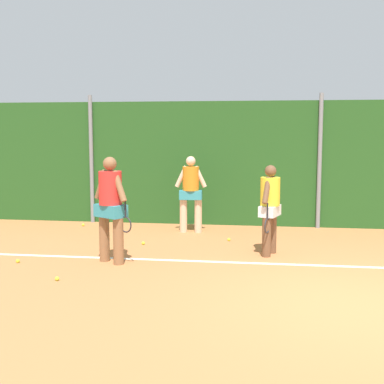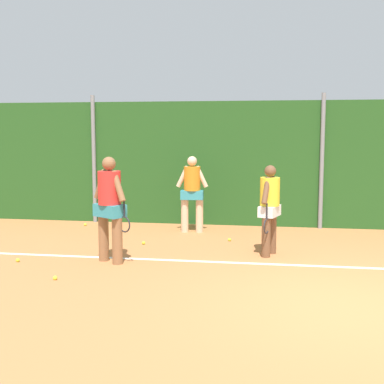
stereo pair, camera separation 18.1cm
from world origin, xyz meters
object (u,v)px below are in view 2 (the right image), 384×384
player_backcourt_far (192,190)px  player_foreground_near (110,204)px  tennis_ball_3 (55,278)px  player_midcourt (270,205)px  tennis_ball_7 (85,224)px  tennis_ball_0 (229,240)px  tennis_ball_9 (18,260)px  tennis_ball_6 (144,243)px

player_backcourt_far → player_foreground_near: bearing=67.3°
player_backcourt_far → tennis_ball_3: size_ratio=26.15×
player_midcourt → tennis_ball_7: 5.05m
player_backcourt_far → tennis_ball_0: (0.92, -0.83, -0.94)m
tennis_ball_0 → tennis_ball_7: size_ratio=1.00×
player_foreground_near → player_midcourt: player_foreground_near is taller
player_midcourt → tennis_ball_7: size_ratio=25.31×
tennis_ball_0 → tennis_ball_3: bearing=-127.3°
player_backcourt_far → tennis_ball_9: player_backcourt_far is taller
player_backcourt_far → tennis_ball_3: player_backcourt_far is taller
tennis_ball_3 → tennis_ball_0: bearing=52.7°
player_midcourt → tennis_ball_3: size_ratio=25.31×
player_midcourt → tennis_ball_0: size_ratio=25.31×
tennis_ball_6 → tennis_ball_3: bearing=-105.8°
player_midcourt → tennis_ball_3: player_midcourt is taller
player_backcourt_far → tennis_ball_0: bearing=134.6°
tennis_ball_3 → tennis_ball_9: same height
tennis_ball_3 → tennis_ball_6: size_ratio=1.00×
player_backcourt_far → tennis_ball_6: player_backcourt_far is taller
player_midcourt → tennis_ball_9: bearing=-55.8°
tennis_ball_0 → tennis_ball_9: bearing=-147.3°
tennis_ball_3 → tennis_ball_7: bearing=105.0°
player_foreground_near → tennis_ball_0: 2.96m
player_foreground_near → tennis_ball_9: size_ratio=28.05×
tennis_ball_3 → tennis_ball_9: size_ratio=1.00×
tennis_ball_6 → player_midcourt: bearing=-11.1°
tennis_ball_3 → tennis_ball_6: (0.74, 2.61, 0.00)m
player_midcourt → tennis_ball_0: (-0.82, 1.08, -0.90)m
player_backcourt_far → tennis_ball_9: (-2.62, -3.10, -0.94)m
player_foreground_near → tennis_ball_6: 1.77m
player_midcourt → tennis_ball_0: 1.63m
tennis_ball_7 → tennis_ball_3: bearing=-75.0°
player_midcourt → player_backcourt_far: bearing=-118.7°
tennis_ball_6 → player_foreground_near: bearing=-98.7°
player_backcourt_far → tennis_ball_9: bearing=46.3°
tennis_ball_0 → tennis_ball_6: same height
tennis_ball_0 → tennis_ball_7: bearing=161.9°
player_foreground_near → tennis_ball_6: size_ratio=28.05×
tennis_ball_3 → tennis_ball_6: 2.71m
tennis_ball_3 → tennis_ball_7: (-1.17, 4.37, 0.00)m
player_foreground_near → tennis_ball_0: player_foreground_near is taller
tennis_ball_0 → tennis_ball_3: size_ratio=1.00×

